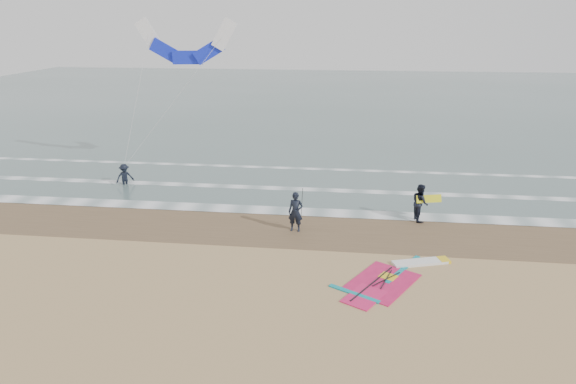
# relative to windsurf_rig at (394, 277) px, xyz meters

# --- Properties ---
(ground) EXTENTS (120.00, 120.00, 0.00)m
(ground) POSITION_rel_windsurf_rig_xyz_m (-4.48, -1.36, -0.03)
(ground) COLOR tan
(ground) RESTS_ON ground
(sea_water) EXTENTS (120.00, 80.00, 0.02)m
(sea_water) POSITION_rel_windsurf_rig_xyz_m (-4.48, 46.64, -0.02)
(sea_water) COLOR #47605E
(sea_water) RESTS_ON ground
(wet_sand_band) EXTENTS (120.00, 5.00, 0.01)m
(wet_sand_band) POSITION_rel_windsurf_rig_xyz_m (-4.48, 4.64, -0.03)
(wet_sand_band) COLOR brown
(wet_sand_band) RESTS_ON ground
(foam_waterline) EXTENTS (120.00, 9.15, 0.02)m
(foam_waterline) POSITION_rel_windsurf_rig_xyz_m (-4.48, 9.08, -0.00)
(foam_waterline) COLOR white
(foam_waterline) RESTS_ON ground
(windsurf_rig) EXTENTS (5.06, 4.79, 0.12)m
(windsurf_rig) POSITION_rel_windsurf_rig_xyz_m (0.00, 0.00, 0.00)
(windsurf_rig) COLOR white
(windsurf_rig) RESTS_ON ground
(person_standing) EXTENTS (0.76, 0.54, 1.96)m
(person_standing) POSITION_rel_windsurf_rig_xyz_m (-4.41, 4.27, 0.95)
(person_standing) COLOR black
(person_standing) RESTS_ON ground
(person_walking) EXTENTS (0.93, 1.08, 1.93)m
(person_walking) POSITION_rel_windsurf_rig_xyz_m (1.72, 6.40, 0.93)
(person_walking) COLOR black
(person_walking) RESTS_ON ground
(person_wading) EXTENTS (1.25, 1.18, 1.69)m
(person_wading) POSITION_rel_windsurf_rig_xyz_m (-15.71, 10.22, 0.81)
(person_wading) COLOR black
(person_wading) RESTS_ON ground
(held_pole) EXTENTS (0.17, 0.86, 1.82)m
(held_pole) POSITION_rel_windsurf_rig_xyz_m (-4.11, 4.27, 1.41)
(held_pole) COLOR black
(held_pole) RESTS_ON ground
(carried_kiteboard) EXTENTS (1.30, 0.51, 0.39)m
(carried_kiteboard) POSITION_rel_windsurf_rig_xyz_m (2.12, 6.30, 1.19)
(carried_kiteboard) COLOR yellow
(carried_kiteboard) RESTS_ON ground
(surf_kite) EXTENTS (6.73, 3.34, 8.82)m
(surf_kite) POSITION_rel_windsurf_rig_xyz_m (-12.25, 13.35, 8.17)
(surf_kite) COLOR white
(surf_kite) RESTS_ON ground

